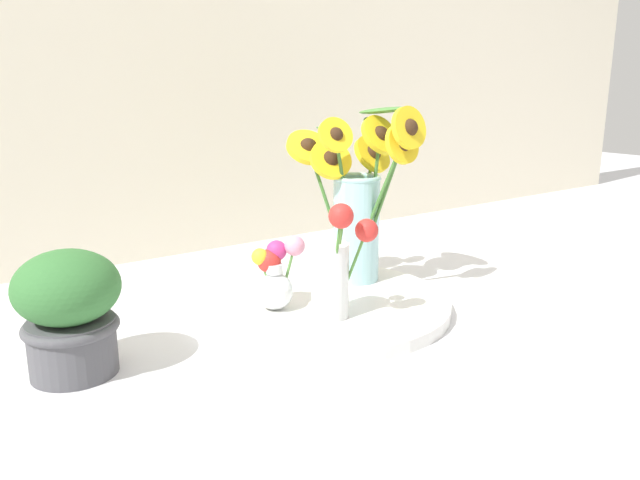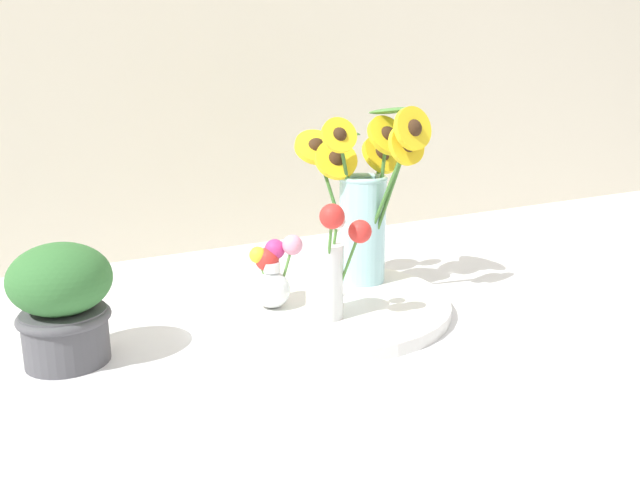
% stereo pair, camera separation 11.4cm
% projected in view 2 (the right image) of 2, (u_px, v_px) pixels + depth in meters
% --- Properties ---
extents(ground_plane, '(6.00, 6.00, 0.00)m').
position_uv_depth(ground_plane, '(338.00, 313.00, 1.16)').
color(ground_plane, silver).
extents(serving_tray, '(0.48, 0.48, 0.02)m').
position_uv_depth(serving_tray, '(320.00, 304.00, 1.17)').
color(serving_tray, white).
rests_on(serving_tray, ground_plane).
extents(mason_jar_sunflowers, '(0.21, 0.25, 0.36)m').
position_uv_depth(mason_jar_sunflowers, '(365.00, 199.00, 1.23)').
color(mason_jar_sunflowers, '#9ED1D6').
rests_on(mason_jar_sunflowers, serving_tray).
extents(vase_small_center, '(0.09, 0.10, 0.21)m').
position_uv_depth(vase_small_center, '(329.00, 269.00, 1.05)').
color(vase_small_center, white).
rests_on(vase_small_center, serving_tray).
extents(vase_bulb_right, '(0.09, 0.08, 0.13)m').
position_uv_depth(vase_bulb_right, '(272.00, 273.00, 1.11)').
color(vase_bulb_right, white).
rests_on(vase_bulb_right, serving_tray).
extents(potted_plant, '(0.15, 0.15, 0.19)m').
position_uv_depth(potted_plant, '(62.00, 300.00, 0.93)').
color(potted_plant, '#4C4C51').
rests_on(potted_plant, ground_plane).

